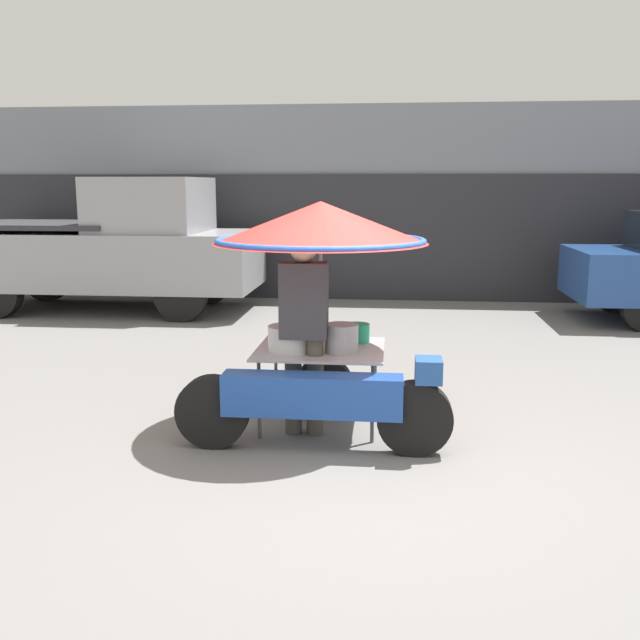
{
  "coord_description": "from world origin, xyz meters",
  "views": [
    {
      "loc": [
        0.17,
        -4.96,
        2.04
      ],
      "look_at": [
        -0.43,
        0.85,
        0.92
      ],
      "focal_mm": 40.0,
      "sensor_mm": 36.0,
      "label": 1
    }
  ],
  "objects": [
    {
      "name": "vendor_person",
      "position": [
        -0.54,
        0.64,
        0.93
      ],
      "size": [
        0.38,
        0.22,
        1.65
      ],
      "color": "#4C473D",
      "rests_on": "ground"
    },
    {
      "name": "vendor_motorcycle_cart",
      "position": [
        -0.42,
        0.82,
        1.45
      ],
      "size": [
        2.15,
        1.78,
        1.9
      ],
      "color": "black",
      "rests_on": "ground"
    },
    {
      "name": "ground_plane",
      "position": [
        0.0,
        0.0,
        0.0
      ],
      "size": [
        36.0,
        36.0,
        0.0
      ],
      "primitive_type": "plane",
      "color": "slate"
    },
    {
      "name": "pickup_truck",
      "position": [
        -4.33,
        6.18,
        1.02
      ],
      "size": [
        4.88,
        1.93,
        2.15
      ],
      "color": "black",
      "rests_on": "ground"
    },
    {
      "name": "shopfront_building",
      "position": [
        0.0,
        8.73,
        1.69
      ],
      "size": [
        28.0,
        2.06,
        3.41
      ],
      "color": "gray",
      "rests_on": "ground"
    }
  ]
}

